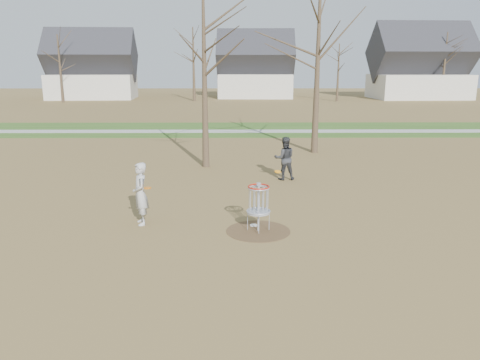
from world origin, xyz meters
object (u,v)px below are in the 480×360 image
(player_standing, at_px, (140,194))
(disc_golf_basket, at_px, (259,200))
(player_throwing, at_px, (285,158))
(disc_grounded, at_px, (254,225))

(player_standing, height_order, disc_golf_basket, player_standing)
(player_throwing, relative_size, disc_golf_basket, 1.29)
(disc_grounded, distance_m, disc_golf_basket, 1.00)
(player_standing, xyz_separation_m, disc_golf_basket, (3.37, -0.63, 0.00))
(disc_grounded, xyz_separation_m, disc_golf_basket, (0.11, -0.43, 0.89))
(player_throwing, bearing_deg, player_standing, 44.72)
(player_standing, xyz_separation_m, player_throwing, (4.69, 5.39, -0.04))
(player_standing, relative_size, disc_golf_basket, 1.35)
(player_standing, distance_m, player_throwing, 7.14)
(player_standing, height_order, disc_grounded, player_standing)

